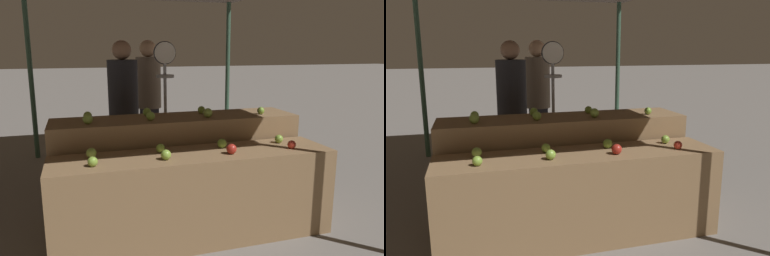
{
  "view_description": "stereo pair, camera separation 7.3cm",
  "coord_description": "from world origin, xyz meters",
  "views": [
    {
      "loc": [
        -0.91,
        -2.83,
        1.61
      ],
      "look_at": [
        0.06,
        0.3,
        0.91
      ],
      "focal_mm": 35.0,
      "sensor_mm": 36.0,
      "label": 1
    },
    {
      "loc": [
        -0.84,
        -2.86,
        1.61
      ],
      "look_at": [
        0.06,
        0.3,
        0.91
      ],
      "focal_mm": 35.0,
      "sensor_mm": 36.0,
      "label": 2
    }
  ],
  "objects": [
    {
      "name": "apple_back_4",
      "position": [
        -0.83,
        0.7,
        1.0
      ],
      "size": [
        0.08,
        0.08,
        0.08
      ],
      "primitive_type": "sphere",
      "color": "#8EB247",
      "rests_on": "display_counter_back"
    },
    {
      "name": "ground_plane",
      "position": [
        0.0,
        0.0,
        0.0
      ],
      "size": [
        60.0,
        60.0,
        0.0
      ],
      "primitive_type": "plane",
      "color": "slate"
    },
    {
      "name": "apple_back_1",
      "position": [
        -0.28,
        0.49,
        1.0
      ],
      "size": [
        0.08,
        0.08,
        0.08
      ],
      "primitive_type": "sphere",
      "color": "#84AD3D",
      "rests_on": "display_counter_back"
    },
    {
      "name": "produce_scale",
      "position": [
        0.05,
        1.3,
        1.21
      ],
      "size": [
        0.25,
        0.2,
        1.69
      ],
      "color": "#99999E",
      "rests_on": "ground_plane"
    },
    {
      "name": "apple_front_2",
      "position": [
        0.27,
        -0.1,
        0.8
      ],
      "size": [
        0.09,
        0.09,
        0.09
      ],
      "primitive_type": "sphere",
      "color": "#AD281E",
      "rests_on": "display_counter_front"
    },
    {
      "name": "apple_back_5",
      "position": [
        -0.27,
        0.72,
        1.0
      ],
      "size": [
        0.08,
        0.08,
        0.08
      ],
      "primitive_type": "sphere",
      "color": "#7AA338",
      "rests_on": "display_counter_back"
    },
    {
      "name": "person_customer_left",
      "position": [
        0.05,
        2.28,
        1.0
      ],
      "size": [
        0.37,
        0.37,
        1.72
      ],
      "rotation": [
        0.0,
        0.0,
        3.05
      ],
      "color": "#2D2D38",
      "rests_on": "ground_plane"
    },
    {
      "name": "apple_front_7",
      "position": [
        0.84,
        0.11,
        0.8
      ],
      "size": [
        0.08,
        0.08,
        0.08
      ],
      "primitive_type": "sphere",
      "color": "#84AD3D",
      "rests_on": "display_counter_front"
    },
    {
      "name": "apple_back_3",
      "position": [
        0.84,
        0.5,
        1.0
      ],
      "size": [
        0.07,
        0.07,
        0.07
      ],
      "primitive_type": "sphere",
      "color": "#7AA338",
      "rests_on": "display_counter_back"
    },
    {
      "name": "apple_front_5",
      "position": [
        -0.27,
        0.11,
        0.79
      ],
      "size": [
        0.07,
        0.07,
        0.07
      ],
      "primitive_type": "sphere",
      "color": "#84AD3D",
      "rests_on": "display_counter_front"
    },
    {
      "name": "apple_front_4",
      "position": [
        -0.83,
        0.12,
        0.8
      ],
      "size": [
        0.08,
        0.08,
        0.08
      ],
      "primitive_type": "sphere",
      "color": "#8EB247",
      "rests_on": "display_counter_front"
    },
    {
      "name": "display_counter_front",
      "position": [
        0.0,
        0.0,
        0.38
      ],
      "size": [
        2.36,
        0.55,
        0.76
      ],
      "primitive_type": "cube",
      "color": "olive",
      "rests_on": "ground_plane"
    },
    {
      "name": "apple_front_3",
      "position": [
        0.84,
        -0.1,
        0.79
      ],
      "size": [
        0.07,
        0.07,
        0.07
      ],
      "primitive_type": "sphere",
      "color": "red",
      "rests_on": "display_counter_front"
    },
    {
      "name": "apple_front_0",
      "position": [
        -0.83,
        -0.11,
        0.8
      ],
      "size": [
        0.08,
        0.08,
        0.08
      ],
      "primitive_type": "sphere",
      "color": "#84AD3D",
      "rests_on": "display_counter_front"
    },
    {
      "name": "apple_back_6",
      "position": [
        0.29,
        0.71,
        1.0
      ],
      "size": [
        0.07,
        0.07,
        0.07
      ],
      "primitive_type": "sphere",
      "color": "#84AD3D",
      "rests_on": "display_counter_back"
    },
    {
      "name": "display_counter_back",
      "position": [
        0.0,
        0.6,
        0.48
      ],
      "size": [
        2.36,
        0.55,
        0.96
      ],
      "primitive_type": "cube",
      "color": "olive",
      "rests_on": "ground_plane"
    },
    {
      "name": "apple_front_6",
      "position": [
        0.27,
        0.1,
        0.8
      ],
      "size": [
        0.08,
        0.08,
        0.08
      ],
      "primitive_type": "sphere",
      "color": "#7AA338",
      "rests_on": "display_counter_front"
    },
    {
      "name": "apple_front_1",
      "position": [
        -0.28,
        -0.1,
        0.8
      ],
      "size": [
        0.08,
        0.08,
        0.08
      ],
      "primitive_type": "sphere",
      "color": "#84AD3D",
      "rests_on": "display_counter_front"
    },
    {
      "name": "person_vendor_at_scale",
      "position": [
        -0.38,
        1.63,
        0.98
      ],
      "size": [
        0.4,
        0.4,
        1.7
      ],
      "rotation": [
        0.0,
        0.0,
        3.28
      ],
      "color": "#2D2D38",
      "rests_on": "ground_plane"
    },
    {
      "name": "apple_back_0",
      "position": [
        -0.83,
        0.49,
        1.0
      ],
      "size": [
        0.09,
        0.09,
        0.09
      ],
      "primitive_type": "sphere",
      "color": "#8EB247",
      "rests_on": "display_counter_back"
    },
    {
      "name": "apple_back_2",
      "position": [
        0.28,
        0.48,
        1.01
      ],
      "size": [
        0.09,
        0.09,
        0.09
      ],
      "primitive_type": "sphere",
      "color": "#8EB247",
      "rests_on": "display_counter_back"
    }
  ]
}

